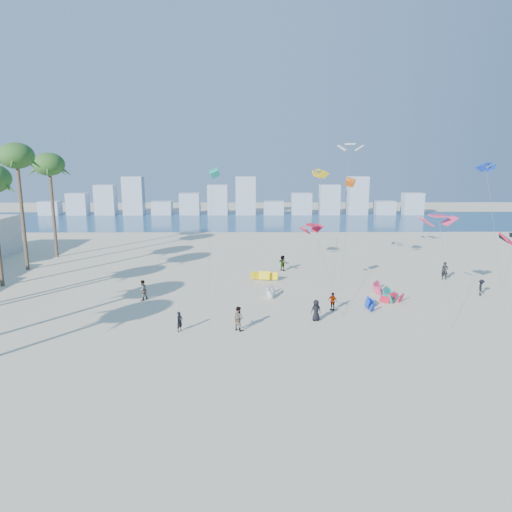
{
  "coord_description": "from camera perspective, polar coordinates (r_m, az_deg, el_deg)",
  "views": [
    {
      "loc": [
        2.6,
        -23.15,
        12.79
      ],
      "look_at": [
        3.0,
        16.0,
        4.5
      ],
      "focal_mm": 33.21,
      "sensor_mm": 36.0,
      "label": 1
    }
  ],
  "objects": [
    {
      "name": "flying_kites",
      "position": [
        44.19,
        15.33,
        7.52
      ],
      "size": [
        30.13,
        26.91,
        14.55
      ],
      "color": "red",
      "rests_on": "ground"
    },
    {
      "name": "ocean",
      "position": [
        96.04,
        -2.14,
        4.29
      ],
      "size": [
        220.0,
        220.0,
        0.0
      ],
      "primitive_type": "plane",
      "color": "navy",
      "rests_on": "ground"
    },
    {
      "name": "kitesurfers_far",
      "position": [
        46.15,
        6.79,
        -3.1
      ],
      "size": [
        32.34,
        17.93,
        1.9
      ],
      "color": "black",
      "rests_on": "ground"
    },
    {
      "name": "distant_skyline",
      "position": [
        105.66,
        -2.66,
        6.67
      ],
      "size": [
        85.0,
        3.0,
        8.4
      ],
      "color": "#9EADBF",
      "rests_on": "ground"
    },
    {
      "name": "kitesurfer_near",
      "position": [
        35.86,
        -9.19,
        -7.8
      ],
      "size": [
        0.61,
        0.66,
        1.52
      ],
      "primitive_type": "imported",
      "rotation": [
        0.0,
        0.0,
        0.99
      ],
      "color": "black",
      "rests_on": "ground"
    },
    {
      "name": "ground",
      "position": [
        26.57,
        -6.4,
        -16.89
      ],
      "size": [
        220.0,
        220.0,
        0.0
      ],
      "primitive_type": "plane",
      "color": "beige",
      "rests_on": "ground"
    },
    {
      "name": "grounded_kites",
      "position": [
        45.26,
        9.86,
        -4.09
      ],
      "size": [
        14.13,
        11.24,
        0.92
      ],
      "color": "silver",
      "rests_on": "ground"
    },
    {
      "name": "kitesurfer_mid",
      "position": [
        35.61,
        -2.16,
        -7.52
      ],
      "size": [
        1.14,
        1.1,
        1.85
      ],
      "primitive_type": "imported",
      "rotation": [
        0.0,
        0.0,
        2.5
      ],
      "color": "gray",
      "rests_on": "ground"
    }
  ]
}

